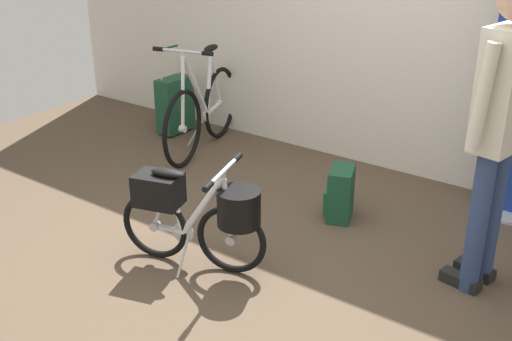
{
  "coord_description": "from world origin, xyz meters",
  "views": [
    {
      "loc": [
        2.01,
        -2.69,
        2.14
      ],
      "look_at": [
        -0.13,
        0.26,
        0.55
      ],
      "focal_mm": 44.86,
      "sensor_mm": 36.0,
      "label": 1
    }
  ],
  "objects_px": {
    "backpack_on_floor": "(340,194)",
    "rolling_suitcase": "(175,104)",
    "display_bike_left": "(202,111)",
    "visitor_near_wall": "(500,119)",
    "folding_bike_foreground": "(198,211)"
  },
  "relations": [
    {
      "from": "display_bike_left",
      "to": "visitor_near_wall",
      "type": "xyz_separation_m",
      "value": [
        2.69,
        -0.7,
        0.66
      ]
    },
    {
      "from": "backpack_on_floor",
      "to": "visitor_near_wall",
      "type": "bearing_deg",
      "value": -14.14
    },
    {
      "from": "display_bike_left",
      "to": "backpack_on_floor",
      "type": "relative_size",
      "value": 3.69
    },
    {
      "from": "rolling_suitcase",
      "to": "backpack_on_floor",
      "type": "xyz_separation_m",
      "value": [
        2.15,
        -0.63,
        -0.1
      ]
    },
    {
      "from": "folding_bike_foreground",
      "to": "display_bike_left",
      "type": "relative_size",
      "value": 0.67
    },
    {
      "from": "folding_bike_foreground",
      "to": "backpack_on_floor",
      "type": "relative_size",
      "value": 2.48
    },
    {
      "from": "visitor_near_wall",
      "to": "rolling_suitcase",
      "type": "xyz_separation_m",
      "value": [
        -3.21,
        0.9,
        -0.75
      ]
    },
    {
      "from": "folding_bike_foreground",
      "to": "rolling_suitcase",
      "type": "xyz_separation_m",
      "value": [
        -1.76,
        1.71,
        -0.09
      ]
    },
    {
      "from": "display_bike_left",
      "to": "rolling_suitcase",
      "type": "xyz_separation_m",
      "value": [
        -0.52,
        0.21,
        -0.09
      ]
    },
    {
      "from": "backpack_on_floor",
      "to": "rolling_suitcase",
      "type": "bearing_deg",
      "value": 163.56
    },
    {
      "from": "visitor_near_wall",
      "to": "rolling_suitcase",
      "type": "height_order",
      "value": "visitor_near_wall"
    },
    {
      "from": "visitor_near_wall",
      "to": "rolling_suitcase",
      "type": "bearing_deg",
      "value": 164.32
    },
    {
      "from": "display_bike_left",
      "to": "backpack_on_floor",
      "type": "bearing_deg",
      "value": -14.74
    },
    {
      "from": "folding_bike_foreground",
      "to": "visitor_near_wall",
      "type": "distance_m",
      "value": 1.79
    },
    {
      "from": "rolling_suitcase",
      "to": "folding_bike_foreground",
      "type": "bearing_deg",
      "value": -44.08
    }
  ]
}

